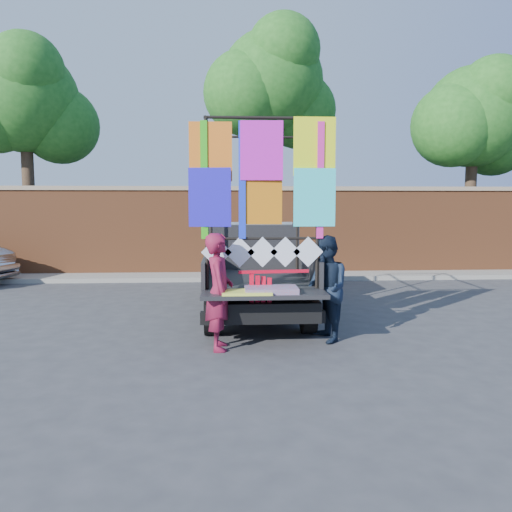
{
  "coord_description": "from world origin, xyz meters",
  "views": [
    {
      "loc": [
        -0.43,
        -7.67,
        2.11
      ],
      "look_at": [
        0.04,
        0.14,
        1.28
      ],
      "focal_mm": 35.0,
      "sensor_mm": 36.0,
      "label": 1
    }
  ],
  "objects": [
    {
      "name": "woman",
      "position": [
        -0.54,
        -0.56,
        0.85
      ],
      "size": [
        0.43,
        0.64,
        1.69
      ],
      "primitive_type": "imported",
      "rotation": [
        0.0,
        0.0,
        1.62
      ],
      "color": "maroon",
      "rests_on": "ground"
    },
    {
      "name": "tree_right",
      "position": [
        7.52,
        8.12,
        4.75
      ],
      "size": [
        4.2,
        3.3,
        6.62
      ],
      "color": "#38281C",
      "rests_on": "ground"
    },
    {
      "name": "streamer_bundle",
      "position": [
        0.15,
        -0.41,
        0.9
      ],
      "size": [
        1.05,
        0.14,
        0.72
      ],
      "color": "red",
      "rests_on": "ground"
    },
    {
      "name": "curb",
      "position": [
        0.0,
        6.3,
        0.06
      ],
      "size": [
        30.0,
        1.2,
        0.12
      ],
      "primitive_type": "cube",
      "color": "gray",
      "rests_on": "ground"
    },
    {
      "name": "tree_mid",
      "position": [
        1.02,
        8.12,
        5.7
      ],
      "size": [
        4.2,
        3.3,
        7.73
      ],
      "color": "#38281C",
      "rests_on": "ground"
    },
    {
      "name": "man",
      "position": [
        1.08,
        -0.23,
        0.81
      ],
      "size": [
        0.74,
        0.88,
        1.63
      ],
      "primitive_type": "imported",
      "rotation": [
        0.0,
        0.0,
        -1.4
      ],
      "color": "#131F31",
      "rests_on": "ground"
    },
    {
      "name": "pickup_truck",
      "position": [
        0.11,
        2.36,
        0.85
      ],
      "size": [
        2.13,
        5.36,
        3.37
      ],
      "color": "black",
      "rests_on": "ground"
    },
    {
      "name": "ground",
      "position": [
        0.0,
        0.0,
        0.0
      ],
      "size": [
        90.0,
        90.0,
        0.0
      ],
      "primitive_type": "plane",
      "color": "#38383A",
      "rests_on": "ground"
    },
    {
      "name": "tree_left",
      "position": [
        -6.48,
        8.12,
        5.12
      ],
      "size": [
        4.2,
        3.3,
        7.05
      ],
      "color": "#38281C",
      "rests_on": "ground"
    },
    {
      "name": "brick_wall",
      "position": [
        0.0,
        7.0,
        1.33
      ],
      "size": [
        30.0,
        0.45,
        2.61
      ],
      "color": "brown",
      "rests_on": "ground"
    }
  ]
}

